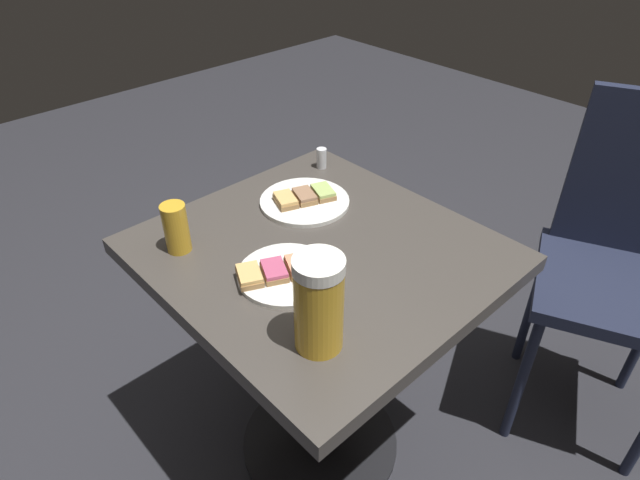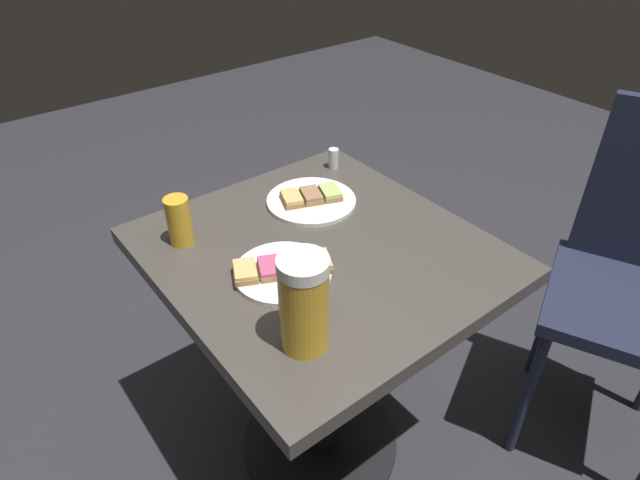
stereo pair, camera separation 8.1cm
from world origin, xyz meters
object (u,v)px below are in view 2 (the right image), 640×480
at_px(beer_mug, 305,301).
at_px(salt_shaker, 333,158).
at_px(cafe_chair, 639,271).
at_px(plate_far, 311,199).
at_px(plate_near, 283,270).
at_px(beer_glass_small, 179,221).

height_order(beer_mug, salt_shaker, beer_mug).
xyz_separation_m(beer_mug, cafe_chair, (-0.87, 0.20, -0.24)).
distance_m(plate_far, salt_shaker, 0.19).
distance_m(plate_near, beer_glass_small, 0.25).
xyz_separation_m(plate_near, cafe_chair, (-0.80, 0.37, -0.16)).
height_order(beer_glass_small, cafe_chair, cafe_chair).
height_order(plate_near, cafe_chair, cafe_chair).
bearing_deg(plate_far, salt_shaker, -145.79).
xyz_separation_m(beer_glass_small, cafe_chair, (-0.91, 0.60, -0.21)).
height_order(plate_near, beer_mug, beer_mug).
xyz_separation_m(plate_far, beer_glass_small, (0.32, -0.04, 0.05)).
distance_m(salt_shaker, cafe_chair, 0.81).
relative_size(beer_mug, beer_glass_small, 1.67).
relative_size(plate_near, plate_far, 0.94).
distance_m(beer_mug, beer_glass_small, 0.40).
distance_m(plate_near, plate_far, 0.28).
distance_m(plate_near, beer_mug, 0.20).
bearing_deg(plate_near, cafe_chair, 155.05).
height_order(salt_shaker, cafe_chair, cafe_chair).
xyz_separation_m(beer_glass_small, salt_shaker, (-0.47, -0.06, -0.03)).
bearing_deg(plate_far, cafe_chair, 137.00).
distance_m(beer_mug, cafe_chair, 0.93).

